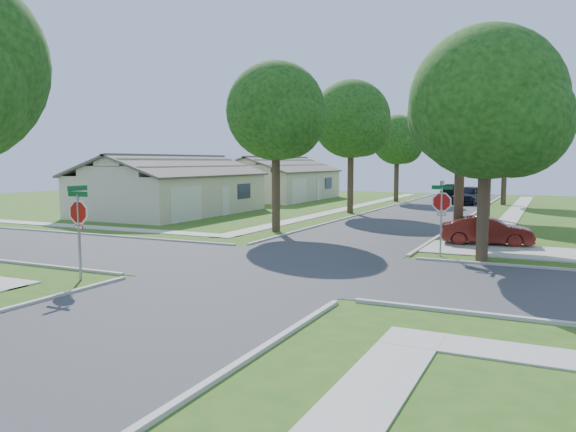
# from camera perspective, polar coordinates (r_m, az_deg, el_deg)

# --- Properties ---
(ground) EXTENTS (100.00, 100.00, 0.00)m
(ground) POSITION_cam_1_polar(r_m,az_deg,el_deg) (19.94, -0.76, -5.21)
(ground) COLOR #2D5316
(ground) RESTS_ON ground
(road_ns) EXTENTS (7.00, 100.00, 0.02)m
(road_ns) POSITION_cam_1_polar(r_m,az_deg,el_deg) (19.94, -0.76, -5.19)
(road_ns) COLOR #333335
(road_ns) RESTS_ON ground
(sidewalk_ne) EXTENTS (1.20, 40.00, 0.04)m
(sidewalk_ne) POSITION_cam_1_polar(r_m,az_deg,el_deg) (43.81, 22.01, 0.30)
(sidewalk_ne) COLOR #9E9B91
(sidewalk_ne) RESTS_ON ground
(sidewalk_nw) EXTENTS (1.20, 40.00, 0.04)m
(sidewalk_nw) POSITION_cam_1_polar(r_m,az_deg,el_deg) (46.16, 6.72, 0.92)
(sidewalk_nw) COLOR #9E9B91
(sidewalk_nw) RESTS_ON ground
(driveway) EXTENTS (8.80, 3.60, 0.05)m
(driveway) POSITION_cam_1_polar(r_m,az_deg,el_deg) (24.96, 23.46, -3.43)
(driveway) COLOR #9E9B91
(driveway) RESTS_ON ground
(stop_sign_sw) EXTENTS (1.05, 0.80, 2.98)m
(stop_sign_sw) POSITION_cam_1_polar(r_m,az_deg,el_deg) (18.63, -20.51, -0.01)
(stop_sign_sw) COLOR gray
(stop_sign_sw) RESTS_ON ground
(stop_sign_ne) EXTENTS (1.05, 0.80, 2.98)m
(stop_sign_ne) POSITION_cam_1_polar(r_m,az_deg,el_deg) (22.69, 15.34, 1.08)
(stop_sign_ne) COLOR gray
(stop_sign_ne) RESTS_ON ground
(tree_e_near) EXTENTS (4.97, 4.80, 8.28)m
(tree_e_near) POSITION_cam_1_polar(r_m,az_deg,el_deg) (26.94, 17.29, 9.39)
(tree_e_near) COLOR #38281C
(tree_e_near) RESTS_ON ground
(tree_e_mid) EXTENTS (5.59, 5.40, 9.21)m
(tree_e_mid) POSITION_cam_1_polar(r_m,az_deg,el_deg) (38.86, 19.89, 8.96)
(tree_e_mid) COLOR #38281C
(tree_e_mid) RESTS_ON ground
(tree_e_far) EXTENTS (5.17, 5.00, 8.72)m
(tree_e_far) POSITION_cam_1_polar(r_m,az_deg,el_deg) (51.78, 21.30, 7.68)
(tree_e_far) COLOR #38281C
(tree_e_far) RESTS_ON ground
(tree_w_near) EXTENTS (5.38, 5.20, 8.97)m
(tree_w_near) POSITION_cam_1_polar(r_m,az_deg,el_deg) (29.82, -1.15, 10.16)
(tree_w_near) COLOR #38281C
(tree_w_near) RESTS_ON ground
(tree_w_mid) EXTENTS (5.80, 5.60, 9.56)m
(tree_w_mid) POSITION_cam_1_polar(r_m,az_deg,el_deg) (40.90, 6.51, 9.40)
(tree_w_mid) COLOR #38281C
(tree_w_mid) RESTS_ON ground
(tree_w_far) EXTENTS (4.76, 4.60, 8.04)m
(tree_w_far) POSITION_cam_1_polar(r_m,az_deg,el_deg) (53.30, 11.07, 7.37)
(tree_w_far) COLOR #38281C
(tree_w_far) RESTS_ON ground
(tree_ne_corner) EXTENTS (5.80, 5.60, 8.66)m
(tree_ne_corner) POSITION_cam_1_polar(r_m,az_deg,el_deg) (21.98, 19.68, 10.11)
(tree_ne_corner) COLOR #38281C
(tree_ne_corner) RESTS_ON ground
(house_nw_near) EXTENTS (8.42, 13.60, 4.23)m
(house_nw_near) POSITION_cam_1_polar(r_m,az_deg,el_deg) (40.91, -11.66, 2.35)
(house_nw_near) COLOR beige
(house_nw_near) RESTS_ON ground
(house_nw_far) EXTENTS (8.42, 13.60, 4.23)m
(house_nw_far) POSITION_cam_1_polar(r_m,az_deg,el_deg) (55.41, -0.99, 3.27)
(house_nw_far) COLOR beige
(house_nw_far) RESTS_ON ground
(car_driveway) EXTENTS (4.09, 1.97, 1.29)m
(car_driveway) POSITION_cam_1_polar(r_m,az_deg,el_deg) (26.59, 19.54, -1.41)
(car_driveway) COLOR #4F1410
(car_driveway) RESTS_ON ground
(car_curb_east) EXTENTS (2.50, 5.03, 1.65)m
(car_curb_east) POSITION_cam_1_polar(r_m,az_deg,el_deg) (51.49, 17.82, 2.06)
(car_curb_east) COLOR black
(car_curb_east) RESTS_ON ground
(car_curb_west) EXTENTS (2.10, 4.84, 1.39)m
(car_curb_west) POSITION_cam_1_polar(r_m,az_deg,el_deg) (61.86, 16.27, 2.53)
(car_curb_west) COLOR black
(car_curb_west) RESTS_ON ground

